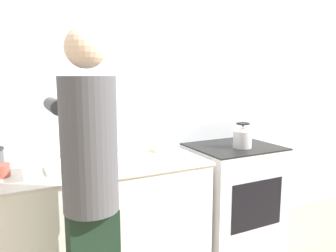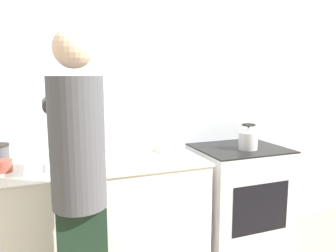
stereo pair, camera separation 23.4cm
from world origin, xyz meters
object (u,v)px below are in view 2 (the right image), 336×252
object	(u,v)px
oven	(238,199)
knife	(80,163)
kettle	(248,139)
cutting_board	(75,165)
person	(79,180)
bowl_prep	(163,147)

from	to	relation	value
oven	knife	bearing A→B (deg)	-178.76
kettle	cutting_board	bearing A→B (deg)	177.23
knife	kettle	bearing A→B (deg)	17.59
cutting_board	knife	distance (m)	0.04
person	bowl_prep	size ratio (longest dim) A/B	11.75
person	knife	xyz separation A→B (m)	(0.06, 0.52, -0.05)
person	kettle	bearing A→B (deg)	18.87
knife	bowl_prep	size ratio (longest dim) A/B	1.23
person	bowl_prep	bearing A→B (deg)	44.44
knife	kettle	size ratio (longest dim) A/B	0.88
oven	bowl_prep	xyz separation A→B (m)	(-0.62, 0.17, 0.47)
person	cutting_board	xyz separation A→B (m)	(0.03, 0.54, -0.06)
oven	cutting_board	size ratio (longest dim) A/B	2.36
kettle	oven	bearing A→B (deg)	105.08
oven	cutting_board	world-z (taller)	cutting_board
oven	knife	distance (m)	1.37
kettle	bowl_prep	size ratio (longest dim) A/B	1.40
oven	bowl_prep	distance (m)	0.79
oven	bowl_prep	world-z (taller)	bowl_prep
knife	kettle	distance (m)	1.32
oven	knife	world-z (taller)	knife
knife	cutting_board	bearing A→B (deg)	177.09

